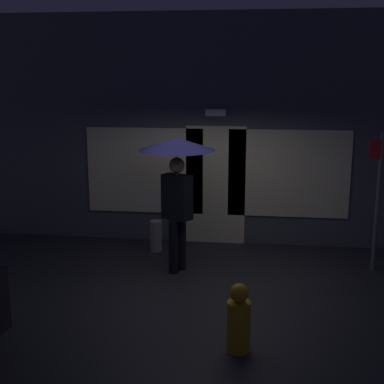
% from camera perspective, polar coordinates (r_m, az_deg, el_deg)
% --- Properties ---
extents(ground_plane, '(18.00, 18.00, 0.00)m').
position_cam_1_polar(ground_plane, '(8.12, 1.14, -10.12)').
color(ground_plane, '#26262B').
extents(building_facade, '(10.29, 0.48, 4.20)m').
position_cam_1_polar(building_facade, '(9.88, 2.67, 6.47)').
color(building_facade, '#4C4C56').
rests_on(building_facade, ground).
extents(person_with_umbrella, '(1.19, 1.19, 2.17)m').
position_cam_1_polar(person_with_umbrella, '(8.26, -1.63, 2.90)').
color(person_with_umbrella, black).
rests_on(person_with_umbrella, ground).
extents(street_sign_post, '(0.40, 0.07, 2.24)m').
position_cam_1_polar(street_sign_post, '(8.91, 19.34, -0.17)').
color(street_sign_post, '#595B60').
rests_on(street_sign_post, ground).
extents(sidewalk_bollard, '(0.22, 0.22, 0.56)m').
position_cam_1_polar(sidewalk_bollard, '(9.61, -3.87, -4.70)').
color(sidewalk_bollard, '#9E998E').
rests_on(sidewalk_bollard, ground).
extents(fire_hydrant, '(0.27, 0.27, 0.83)m').
position_cam_1_polar(fire_hydrant, '(6.28, 5.02, -13.51)').
color(fire_hydrant, gold).
rests_on(fire_hydrant, ground).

